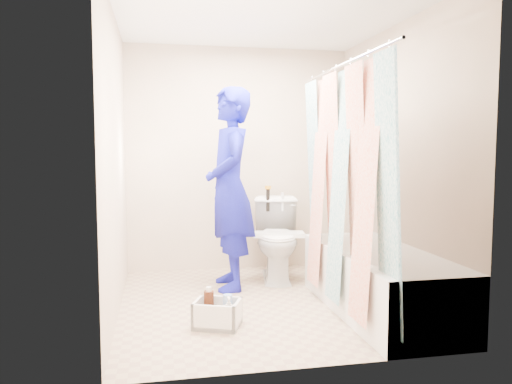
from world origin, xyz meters
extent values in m
plane|color=tan|center=(0.00, 0.00, 0.00)|extent=(2.60, 2.60, 0.00)
cube|color=silver|center=(0.00, 0.00, 2.40)|extent=(2.40, 2.60, 0.02)
cube|color=tan|center=(0.00, 1.30, 1.20)|extent=(2.40, 0.02, 2.40)
cube|color=tan|center=(0.00, -1.30, 1.20)|extent=(2.40, 0.02, 2.40)
cube|color=tan|center=(-1.20, 0.00, 1.20)|extent=(0.02, 2.60, 2.40)
cube|color=tan|center=(1.20, 0.00, 1.20)|extent=(0.02, 2.60, 2.40)
cube|color=silver|center=(0.85, -0.43, 0.25)|extent=(0.70, 1.75, 0.50)
cube|color=white|center=(0.85, -0.43, 0.46)|extent=(0.58, 1.63, 0.06)
cylinder|color=silver|center=(0.52, -0.43, 1.95)|extent=(0.02, 1.90, 0.02)
cube|color=silver|center=(0.52, -0.43, 1.02)|extent=(0.06, 1.75, 1.80)
imported|color=white|center=(0.30, 0.75, 0.41)|extent=(0.59, 0.87, 0.82)
cube|color=white|center=(0.28, 0.62, 0.48)|extent=(0.53, 0.30, 0.04)
cylinder|color=black|center=(0.25, 0.98, 0.78)|extent=(0.04, 0.04, 0.24)
cylinder|color=orange|center=(0.25, 0.98, 0.91)|extent=(0.07, 0.07, 0.03)
cylinder|color=white|center=(0.40, 0.95, 0.76)|extent=(0.03, 0.03, 0.20)
imported|color=navy|center=(-0.21, 0.53, 0.94)|extent=(0.46, 0.70, 1.89)
cube|color=white|center=(-0.46, -0.50, 0.02)|extent=(0.40, 0.37, 0.03)
cube|color=white|center=(-0.60, -0.44, 0.10)|extent=(0.12, 0.25, 0.20)
cube|color=white|center=(-0.32, -0.55, 0.10)|extent=(0.12, 0.25, 0.20)
cube|color=white|center=(-0.51, -0.61, 0.10)|extent=(0.31, 0.14, 0.20)
cube|color=white|center=(-0.42, -0.38, 0.10)|extent=(0.31, 0.14, 0.20)
cylinder|color=#401B0C|center=(-0.52, -0.43, 0.14)|extent=(0.08, 0.08, 0.22)
cylinder|color=white|center=(-0.38, -0.47, 0.13)|extent=(0.07, 0.07, 0.20)
cylinder|color=beige|center=(-0.46, -0.55, 0.10)|extent=(0.05, 0.05, 0.14)
cylinder|color=#401B0C|center=(-0.56, -0.53, 0.07)|extent=(0.07, 0.07, 0.07)
cylinder|color=gold|center=(-0.56, -0.53, 0.10)|extent=(0.07, 0.07, 0.01)
imported|color=white|center=(-0.39, -0.57, 0.14)|extent=(0.10, 0.10, 0.21)
camera|label=1|loc=(-0.88, -4.07, 1.31)|focal=35.00mm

